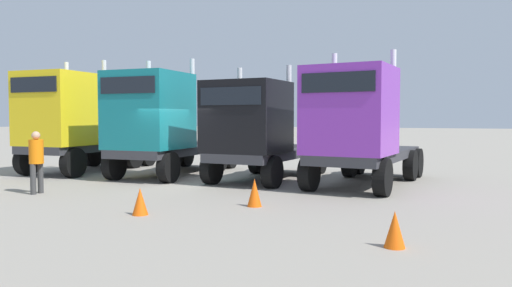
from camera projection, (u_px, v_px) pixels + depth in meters
ground at (184, 184)px, 16.39m from camera, size 200.00×200.00×0.00m
semi_truck_yellow at (71, 121)px, 19.38m from camera, size 2.86×6.25×4.52m
semi_truck_teal at (159, 123)px, 18.01m from camera, size 2.91×6.58×4.40m
semi_truck_black at (256, 131)px, 16.69m from camera, size 2.75×5.90×3.99m
semi_truck_purple at (357, 127)px, 15.16m from camera, size 3.00×6.54×4.30m
visitor_in_hivis at (36, 158)px, 14.16m from camera, size 0.43×0.45×1.81m
traffic_cone_near at (140, 201)px, 11.08m from camera, size 0.36×0.36×0.62m
traffic_cone_mid at (254, 193)px, 12.14m from camera, size 0.36×0.36×0.69m
traffic_cone_far at (395, 229)px, 8.28m from camera, size 0.36×0.36×0.63m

